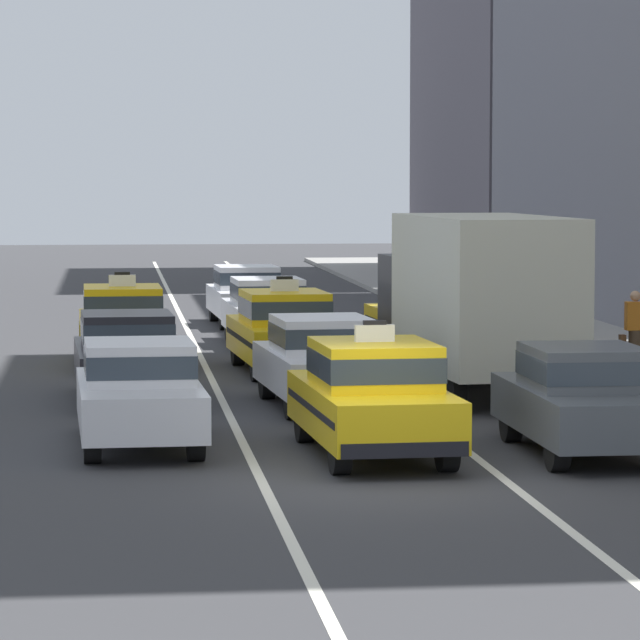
{
  "coord_description": "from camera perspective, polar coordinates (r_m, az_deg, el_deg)",
  "views": [
    {
      "loc": [
        -3.55,
        -24.0,
        4.07
      ],
      "look_at": [
        0.32,
        10.38,
        1.3
      ],
      "focal_mm": 104.71,
      "sensor_mm": 36.0,
      "label": 1
    }
  ],
  "objects": [
    {
      "name": "sidewalk_curb",
      "position": [
        40.65,
        8.94,
        -1.12
      ],
      "size": [
        4.0,
        90.0,
        0.15
      ],
      "primitive_type": "cube",
      "color": "gray",
      "rests_on": "ground"
    },
    {
      "name": "lane_stripe_left_center",
      "position": [
        44.23,
        -3.87,
        -0.71
      ],
      "size": [
        0.14,
        80.0,
        0.01
      ],
      "primitive_type": "cube",
      "color": "silver",
      "rests_on": "ground"
    },
    {
      "name": "sedan_right_nearest",
      "position": [
        26.94,
        8.05,
        -2.33
      ],
      "size": [
        1.8,
        4.31,
        1.58
      ],
      "color": "black",
      "rests_on": "ground"
    },
    {
      "name": "pedestrian_mid_block",
      "position": [
        35.92,
        9.58,
        -0.42
      ],
      "size": [
        0.47,
        0.24,
        1.65
      ],
      "color": "#473828",
      "rests_on": "sidewalk_curb"
    },
    {
      "name": "taxi_center_nearest",
      "position": [
        26.56,
        1.63,
        -2.32
      ],
      "size": [
        2.03,
        4.64,
        1.96
      ],
      "color": "black",
      "rests_on": "ground"
    },
    {
      "name": "taxi_left_third",
      "position": [
        39.43,
        -6.06,
        -0.09
      ],
      "size": [
        1.89,
        4.59,
        1.96
      ],
      "color": "black",
      "rests_on": "ground"
    },
    {
      "name": "sedan_left_nearest",
      "position": [
        27.54,
        -5.55,
        -2.16
      ],
      "size": [
        1.9,
        4.36,
        1.58
      ],
      "color": "black",
      "rests_on": "ground"
    },
    {
      "name": "sedan_center_fourth",
      "position": [
        43.56,
        -1.62,
        0.33
      ],
      "size": [
        1.91,
        4.36,
        1.58
      ],
      "color": "black",
      "rests_on": "ground"
    },
    {
      "name": "sedan_center_fifth",
      "position": [
        49.23,
        -2.26,
        0.82
      ],
      "size": [
        1.91,
        4.36,
        1.58
      ],
      "color": "black",
      "rests_on": "ground"
    },
    {
      "name": "taxi_right_third",
      "position": [
        41.04,
        3.19,
        0.11
      ],
      "size": [
        2.04,
        4.64,
        1.96
      ],
      "color": "black",
      "rests_on": "ground"
    },
    {
      "name": "box_truck_right_second",
      "position": [
        34.11,
        4.76,
        0.71
      ],
      "size": [
        2.65,
        7.09,
        3.27
      ],
      "color": "black",
      "rests_on": "ground"
    },
    {
      "name": "taxi_center_third",
      "position": [
        37.62,
        -1.11,
        -0.29
      ],
      "size": [
        2.05,
        4.65,
        1.96
      ],
      "color": "black",
      "rests_on": "ground"
    },
    {
      "name": "lane_stripe_center_right",
      "position": [
        44.49,
        0.25,
        -0.67
      ],
      "size": [
        0.14,
        80.0,
        0.01
      ],
      "primitive_type": "cube",
      "color": "silver",
      "rests_on": "ground"
    },
    {
      "name": "sedan_center_second",
      "position": [
        31.99,
        0.04,
        -1.2
      ],
      "size": [
        2.04,
        4.41,
        1.58
      ],
      "color": "black",
      "rests_on": "ground"
    },
    {
      "name": "ground_plane",
      "position": [
        24.6,
        1.96,
        -4.94
      ],
      "size": [
        160.0,
        160.0,
        0.0
      ],
      "primitive_type": "plane",
      "color": "#353538"
    },
    {
      "name": "sedan_left_second",
      "position": [
        33.08,
        -5.92,
        -1.04
      ],
      "size": [
        1.94,
        4.37,
        1.58
      ],
      "color": "black",
      "rests_on": "ground"
    }
  ]
}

